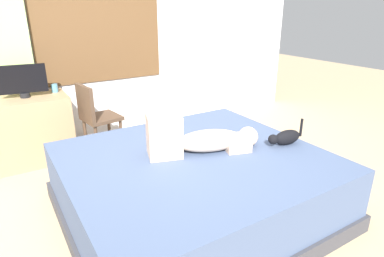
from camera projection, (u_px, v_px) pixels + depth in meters
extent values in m
plane|color=tan|center=(188.00, 218.00, 2.72)|extent=(16.00, 16.00, 0.00)
cube|color=silver|center=(93.00, 24.00, 4.01)|extent=(6.40, 0.12, 2.90)
cube|color=brown|center=(100.00, 27.00, 4.00)|extent=(1.57, 0.02, 1.33)
cube|color=white|center=(100.00, 27.00, 3.99)|extent=(1.49, 0.02, 1.25)
cube|color=#38383D|center=(194.00, 205.00, 2.78)|extent=(2.04, 1.87, 0.14)
cube|color=#425170|center=(194.00, 177.00, 2.68)|extent=(1.99, 1.82, 0.39)
ellipsoid|color=#CCB299|center=(210.00, 140.00, 2.69)|extent=(0.61, 0.42, 0.17)
sphere|color=beige|center=(248.00, 137.00, 2.77)|extent=(0.17, 0.17, 0.17)
cube|color=beige|center=(164.00, 135.00, 2.57)|extent=(0.32, 0.31, 0.34)
cube|color=beige|center=(235.00, 143.00, 2.76)|extent=(0.27, 0.33, 0.08)
ellipsoid|color=black|center=(287.00, 137.00, 2.81)|extent=(0.27, 0.13, 0.13)
sphere|color=black|center=(273.00, 139.00, 2.74)|extent=(0.08, 0.08, 0.08)
cylinder|color=black|center=(301.00, 128.00, 2.85)|extent=(0.02, 0.02, 0.16)
cube|color=#997A56|center=(27.00, 130.00, 3.60)|extent=(0.90, 0.56, 0.74)
cylinder|color=black|center=(25.00, 95.00, 3.48)|extent=(0.10, 0.10, 0.05)
cube|color=black|center=(22.00, 79.00, 3.42)|extent=(0.48, 0.09, 0.30)
cylinder|color=teal|center=(55.00, 88.00, 3.69)|extent=(0.07, 0.07, 0.09)
cylinder|color=#4C3828|center=(109.00, 131.00, 4.01)|extent=(0.04, 0.04, 0.44)
cylinder|color=#4C3828|center=(122.00, 138.00, 3.79)|extent=(0.04, 0.04, 0.44)
cylinder|color=#4C3828|center=(86.00, 137.00, 3.83)|extent=(0.04, 0.04, 0.44)
cylinder|color=#4C3828|center=(97.00, 145.00, 3.61)|extent=(0.04, 0.04, 0.44)
cube|color=#4C3828|center=(102.00, 118.00, 3.73)|extent=(0.43, 0.43, 0.04)
cube|color=#4C3828|center=(85.00, 103.00, 3.55)|extent=(0.10, 0.38, 0.38)
cube|color=#ADCC75|center=(9.00, 52.00, 3.53)|extent=(0.44, 0.06, 2.39)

